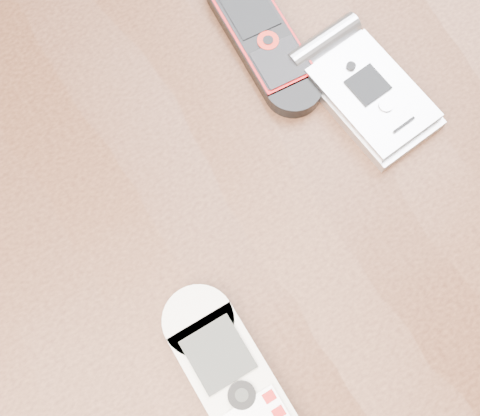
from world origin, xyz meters
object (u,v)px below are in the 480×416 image
at_px(nokia_black_red, 262,37).
at_px(table, 235,253).
at_px(nokia_white, 237,388).
at_px(motorola_razr, 369,93).

bearing_deg(nokia_black_red, table, -126.10).
xyz_separation_m(nokia_white, nokia_black_red, (0.15, 0.21, -0.00)).
height_order(nokia_white, nokia_black_red, nokia_white).
bearing_deg(nokia_white, nokia_black_red, 54.79).
distance_m(nokia_black_red, motorola_razr, 0.09).
relative_size(nokia_black_red, motorola_razr, 1.20).
bearing_deg(nokia_black_red, motorola_razr, -59.35).
relative_size(table, nokia_black_red, 8.66).
bearing_deg(table, nokia_white, -121.01).
distance_m(nokia_white, nokia_black_red, 0.25).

